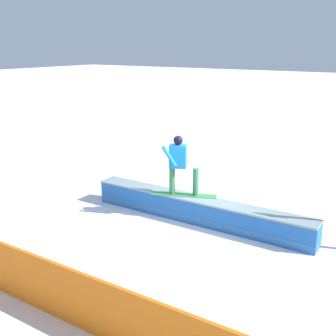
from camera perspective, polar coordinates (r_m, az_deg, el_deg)
name	(u,v)px	position (r m, az deg, el deg)	size (l,w,h in m)	color
ground_plane	(198,222)	(10.23, 4.06, -7.30)	(120.00, 120.00, 0.00)	white
grind_box	(198,211)	(10.13, 4.09, -5.88)	(5.69, 0.64, 0.61)	blue
snowboarder	(180,163)	(9.95, 1.61, 0.65)	(1.58, 0.87, 1.47)	#37934F
safety_fence	(57,290)	(6.93, -14.96, -15.84)	(11.18, 0.06, 0.96)	orange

